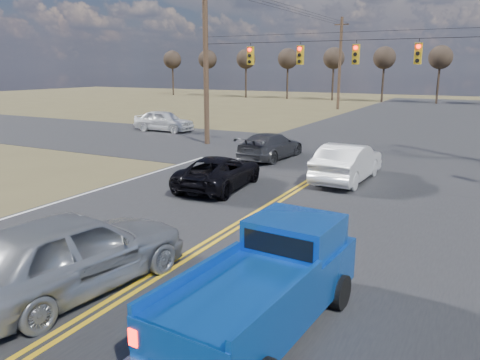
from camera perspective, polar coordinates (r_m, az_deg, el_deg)
The scene contains 12 objects.
ground at distance 10.20m, azimuth -15.01°, elevation -14.14°, with size 160.00×160.00×0.00m, color brown.
road_main at distance 18.26m, azimuth 6.72°, elevation -1.31°, with size 14.00×120.00×0.02m, color #28282B.
road_cross at distance 25.71m, azimuth 13.28°, elevation 2.77°, with size 120.00×12.00×0.02m, color #28282B.
signal_gantry at distance 24.96m, azimuth 14.93°, elevation 14.06°, with size 19.60×4.83×10.00m.
utility_poles at distance 24.32m, azimuth 13.33°, elevation 14.56°, with size 19.60×58.32×10.00m.
treeline at distance 34.05m, azimuth 17.88°, elevation 14.71°, with size 87.00×117.80×7.40m.
pickup_truck at distance 8.59m, azimuth 3.35°, elevation -12.55°, with size 2.21×4.98×1.83m.
silver_suv at distance 10.56m, azimuth -19.76°, elevation -8.22°, with size 2.10×5.21×1.78m, color gray.
black_suv at distance 18.43m, azimuth -2.53°, elevation 0.97°, with size 2.14×4.63×1.29m, color black.
white_car_queue at distance 20.06m, azimuth 12.97°, elevation 2.11°, with size 1.68×4.82×1.59m, color white.
dgrey_car_queue at distance 24.43m, azimuth 3.75°, elevation 4.18°, with size 1.91×4.71×1.37m, color #38393E.
cross_car_west at distance 35.49m, azimuth -9.28°, elevation 7.14°, with size 4.61×1.85×1.57m, color white.
Camera 1 is at (6.35, -6.47, 4.67)m, focal length 35.00 mm.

